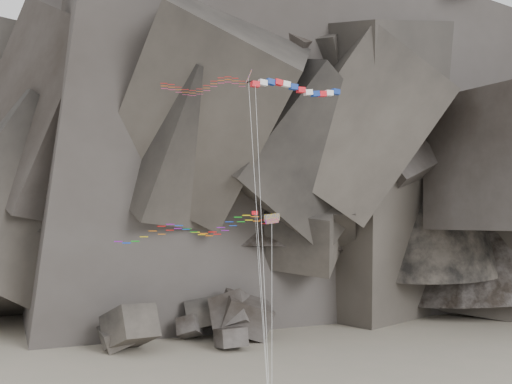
{
  "coord_description": "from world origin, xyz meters",
  "views": [
    {
      "loc": [
        -3.83,
        -49.95,
        19.28
      ],
      "look_at": [
        -2.07,
        6.0,
        21.23
      ],
      "focal_mm": 40.0,
      "sensor_mm": 36.0,
      "label": 1
    }
  ],
  "objects_px": {
    "banner_kite": "(297,90)",
    "parafoil_kite": "(189,229)",
    "pennant_kite": "(257,253)",
    "delta_kite": "(201,86)"
  },
  "relations": [
    {
      "from": "delta_kite",
      "to": "pennant_kite",
      "type": "bearing_deg",
      "value": 12.71
    },
    {
      "from": "delta_kite",
      "to": "parafoil_kite",
      "type": "height_order",
      "value": "delta_kite"
    },
    {
      "from": "banner_kite",
      "to": "parafoil_kite",
      "type": "xyz_separation_m",
      "value": [
        -9.87,
        -1.18,
        -12.94
      ]
    },
    {
      "from": "banner_kite",
      "to": "parafoil_kite",
      "type": "height_order",
      "value": "banner_kite"
    },
    {
      "from": "delta_kite",
      "to": "banner_kite",
      "type": "distance_m",
      "value": 9.14
    },
    {
      "from": "pennant_kite",
      "to": "delta_kite",
      "type": "bearing_deg",
      "value": -176.26
    },
    {
      "from": "banner_kite",
      "to": "parafoil_kite",
      "type": "distance_m",
      "value": 16.31
    },
    {
      "from": "parafoil_kite",
      "to": "pennant_kite",
      "type": "relative_size",
      "value": 0.99
    },
    {
      "from": "pennant_kite",
      "to": "banner_kite",
      "type": "bearing_deg",
      "value": 19.35
    },
    {
      "from": "parafoil_kite",
      "to": "pennant_kite",
      "type": "bearing_deg",
      "value": -23.97
    }
  ]
}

